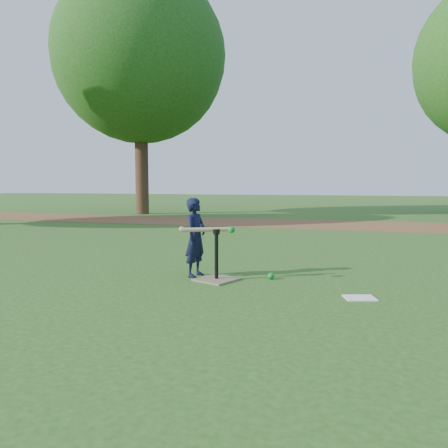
% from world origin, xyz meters
% --- Properties ---
extents(ground, '(80.00, 80.00, 0.00)m').
position_xyz_m(ground, '(0.00, 0.00, 0.00)').
color(ground, '#285116').
rests_on(ground, ground).
extents(dirt_strip, '(24.00, 3.00, 0.01)m').
position_xyz_m(dirt_strip, '(0.00, 7.50, 0.01)').
color(dirt_strip, brown).
rests_on(dirt_strip, ground).
extents(child, '(0.28, 0.39, 0.98)m').
position_xyz_m(child, '(0.08, -0.05, 0.49)').
color(child, black).
rests_on(child, ground).
extents(wiffle_ball_ground, '(0.08, 0.08, 0.08)m').
position_xyz_m(wiffle_ball_ground, '(1.01, 0.06, 0.04)').
color(wiffle_ball_ground, '#0C8624').
rests_on(wiffle_ball_ground, ground).
extents(clipboard, '(0.36, 0.31, 0.01)m').
position_xyz_m(clipboard, '(2.04, -0.54, 0.01)').
color(clipboard, white).
rests_on(clipboard, ground).
extents(batting_tee, '(0.56, 0.56, 0.61)m').
position_xyz_m(batting_tee, '(0.40, -0.18, 0.11)').
color(batting_tee, '#7E704F').
rests_on(batting_tee, ground).
extents(swing_action, '(0.69, 0.32, 0.08)m').
position_xyz_m(swing_action, '(0.31, -0.21, 0.61)').
color(swing_action, tan).
rests_on(swing_action, ground).
extents(tree_left, '(6.40, 6.40, 9.08)m').
position_xyz_m(tree_left, '(-6.00, 10.00, 5.87)').
color(tree_left, '#382316').
rests_on(tree_left, ground).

